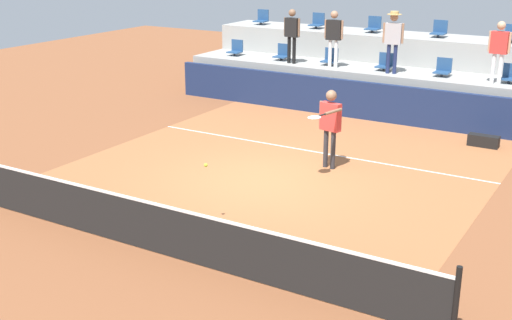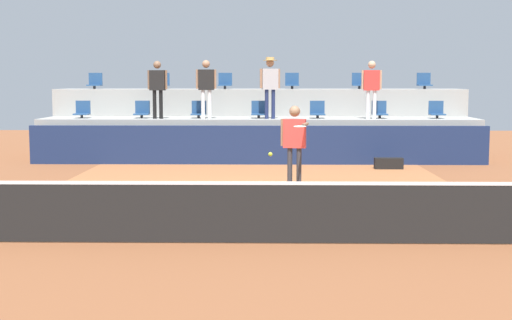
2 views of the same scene
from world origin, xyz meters
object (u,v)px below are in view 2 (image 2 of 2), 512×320
object	(u,v)px
stadium_chair_lower_right	(379,111)
tennis_ball	(270,154)
stadium_chair_lower_center	(259,111)
stadium_chair_lower_far_left	(82,111)
stadium_chair_upper_mid_left	(225,82)
stadium_chair_upper_right	(359,82)
stadium_chair_upper_mid_right	(292,82)
stadium_chair_upper_far_right	(424,82)
stadium_chair_lower_left	(142,111)
spectator_in_white	(206,83)
equipment_bag	(389,163)
spectator_in_grey	(372,84)
stadium_chair_lower_mid_right	(317,111)
spectator_with_hat	(270,81)
spectator_leaning_on_rail	(157,84)
stadium_chair_lower_mid_left	(199,111)
stadium_chair_lower_far_right	(437,111)
stadium_chair_upper_left	(162,82)
stadium_chair_upper_far_left	(95,82)
tennis_player	(295,137)

from	to	relation	value
stadium_chair_lower_right	tennis_ball	bearing A→B (deg)	-108.33
stadium_chair_lower_center	stadium_chair_lower_far_left	bearing A→B (deg)	180.00
stadium_chair_upper_mid_left	stadium_chair_upper_right	distance (m)	4.32
stadium_chair_lower_right	stadium_chair_upper_mid_right	bearing A→B (deg)	144.82
stadium_chair_upper_far_right	stadium_chair_lower_left	bearing A→B (deg)	-168.44
stadium_chair_upper_mid_left	spectator_in_white	distance (m)	2.22
equipment_bag	spectator_in_grey	bearing A→B (deg)	97.27
spectator_in_grey	tennis_ball	world-z (taller)	spectator_in_grey
stadium_chair_lower_center	stadium_chair_upper_mid_right	world-z (taller)	stadium_chair_upper_mid_right
stadium_chair_lower_mid_right	spectator_with_hat	world-z (taller)	spectator_with_hat
stadium_chair_lower_left	stadium_chair_upper_right	distance (m)	7.00
stadium_chair_lower_right	stadium_chair_upper_mid_left	distance (m)	5.12
stadium_chair_upper_mid_left	spectator_in_white	size ratio (longest dim) A/B	0.30
stadium_chair_lower_right	spectator_leaning_on_rail	distance (m)	6.63
stadium_chair_lower_far_left	stadium_chair_lower_mid_right	world-z (taller)	same
stadium_chair_lower_mid_left	stadium_chair_upper_far_right	bearing A→B (deg)	14.24
stadium_chair_lower_far_right	stadium_chair_upper_left	size ratio (longest dim) A/B	1.00
stadium_chair_upper_far_right	stadium_chair_lower_center	bearing A→B (deg)	-161.21
stadium_chair_upper_right	tennis_ball	size ratio (longest dim) A/B	7.65
stadium_chair_lower_far_left	stadium_chair_upper_far_left	size ratio (longest dim) A/B	1.00
tennis_player	stadium_chair_lower_right	bearing A→B (deg)	64.74
stadium_chair_lower_far_right	spectator_in_grey	size ratio (longest dim) A/B	0.31
stadium_chair_lower_mid_left	stadium_chair_upper_left	world-z (taller)	stadium_chair_upper_left
tennis_ball	equipment_bag	size ratio (longest dim) A/B	0.09
stadium_chair_lower_mid_left	spectator_in_white	xyz separation A→B (m)	(0.26, -0.38, 0.82)
equipment_bag	stadium_chair_lower_left	bearing A→B (deg)	162.42
stadium_chair_lower_mid_left	spectator_leaning_on_rail	world-z (taller)	spectator_leaning_on_rail
stadium_chair_upper_far_left	stadium_chair_upper_mid_left	xyz separation A→B (m)	(4.23, 0.00, 0.00)
stadium_chair_lower_center	stadium_chair_lower_mid_right	distance (m)	1.75
stadium_chair_lower_far_left	stadium_chair_upper_right	distance (m)	8.74
stadium_chair_lower_mid_left	tennis_ball	bearing A→B (deg)	-77.79
stadium_chair_lower_far_right	equipment_bag	bearing A→B (deg)	-128.37
stadium_chair_lower_mid_left	tennis_ball	size ratio (longest dim) A/B	7.65
stadium_chair_lower_left	stadium_chair_lower_far_right	bearing A→B (deg)	0.00
stadium_chair_upper_left	equipment_bag	distance (m)	8.10
stadium_chair_lower_left	equipment_bag	bearing A→B (deg)	-17.58
stadium_chair_lower_mid_right	stadium_chair_upper_mid_left	xyz separation A→B (m)	(-2.87, 1.80, 0.85)
spectator_leaning_on_rail	stadium_chair_lower_left	bearing A→B (deg)	144.39
stadium_chair_upper_mid_right	tennis_player	xyz separation A→B (m)	(-0.17, -7.58, -1.18)
stadium_chair_lower_mid_left	spectator_with_hat	xyz separation A→B (m)	(2.13, -0.38, 0.90)
stadium_chair_upper_far_right	spectator_in_grey	bearing A→B (deg)	-132.40
equipment_bag	spectator_in_white	bearing A→B (deg)	160.00
stadium_chair_upper_mid_right	stadium_chair_lower_far_left	bearing A→B (deg)	-164.18
stadium_chair_lower_center	stadium_chair_upper_left	distance (m)	3.73
stadium_chair_lower_mid_right	tennis_ball	xyz separation A→B (m)	(-1.42, -9.86, -0.29)
stadium_chair_lower_mid_right	equipment_bag	distance (m)	3.14
stadium_chair_lower_left	stadium_chair_upper_mid_left	bearing A→B (deg)	36.99
stadium_chair_lower_far_left	spectator_in_grey	distance (m)	8.65
spectator_with_hat	stadium_chair_lower_left	bearing A→B (deg)	174.29
stadium_chair_lower_right	spectator_leaning_on_rail	xyz separation A→B (m)	(-6.57, -0.38, 0.81)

